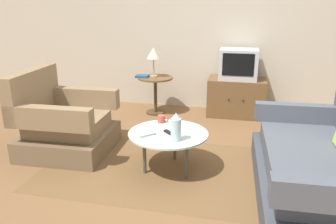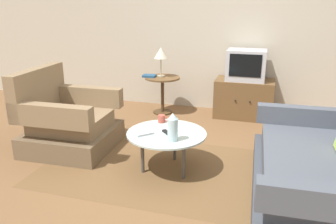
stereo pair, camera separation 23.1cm
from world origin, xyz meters
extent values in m
plane|color=brown|center=(0.00, 0.00, 0.00)|extent=(16.00, 16.00, 0.00)
cube|color=#BCB29E|center=(0.00, 2.47, 1.35)|extent=(9.00, 0.12, 2.70)
cube|color=brown|center=(-0.14, 0.15, 0.00)|extent=(2.61, 1.53, 0.00)
cube|color=brown|center=(-1.38, 0.36, 0.12)|extent=(0.98, 0.97, 0.24)
cube|color=#846B4C|center=(-1.38, 0.36, 0.33)|extent=(0.83, 0.69, 0.18)
cube|color=#846B4C|center=(-1.78, 0.35, 0.68)|extent=(0.17, 0.94, 0.53)
cube|color=#846B4C|center=(-1.36, -0.04, 0.54)|extent=(0.95, 0.17, 0.24)
cube|color=#846B4C|center=(-1.39, 0.76, 0.54)|extent=(0.95, 0.17, 0.24)
cube|color=#3E424B|center=(1.23, -0.08, 0.12)|extent=(1.03, 1.87, 0.24)
cube|color=#4C515B|center=(1.23, -0.08, 0.33)|extent=(0.88, 1.59, 0.18)
cube|color=#4C515B|center=(1.20, 0.77, 0.52)|extent=(0.97, 0.18, 0.20)
cylinder|color=#B2C6C1|center=(-0.14, 0.15, 0.41)|extent=(0.81, 0.81, 0.02)
cylinder|color=#4C4742|center=(-0.12, 0.40, 0.20)|extent=(0.04, 0.04, 0.40)
cylinder|color=#4C4742|center=(-0.36, 0.02, 0.20)|extent=(0.04, 0.04, 0.40)
cylinder|color=#4C4742|center=(0.07, 0.01, 0.20)|extent=(0.04, 0.04, 0.40)
cylinder|color=brown|center=(-0.75, 1.95, 0.56)|extent=(0.54, 0.54, 0.02)
cylinder|color=#47311C|center=(-0.75, 1.95, 0.28)|extent=(0.05, 0.05, 0.55)
cylinder|color=#47311C|center=(-0.75, 1.95, 0.01)|extent=(0.30, 0.30, 0.02)
cube|color=brown|center=(0.48, 2.12, 0.29)|extent=(0.85, 0.49, 0.57)
sphere|color=black|center=(0.38, 1.87, 0.31)|extent=(0.02, 0.02, 0.02)
sphere|color=black|center=(0.58, 1.87, 0.31)|extent=(0.02, 0.02, 0.02)
cube|color=#B7B7BC|center=(0.48, 2.12, 0.79)|extent=(0.56, 0.41, 0.44)
cube|color=black|center=(0.48, 1.91, 0.82)|extent=(0.44, 0.01, 0.32)
cylinder|color=#9E937A|center=(-0.78, 1.96, 0.59)|extent=(0.12, 0.12, 0.02)
cylinder|color=#9E937A|center=(-0.78, 1.96, 0.73)|extent=(0.02, 0.02, 0.26)
cone|color=beige|center=(-0.78, 1.96, 0.94)|extent=(0.21, 0.21, 0.17)
cylinder|color=silver|center=(-0.03, -0.03, 0.52)|extent=(0.10, 0.10, 0.22)
cone|color=silver|center=(-0.03, -0.03, 0.66)|extent=(0.09, 0.09, 0.06)
cylinder|color=#B74C3D|center=(-0.28, 0.43, 0.46)|extent=(0.08, 0.08, 0.08)
torus|color=#B74C3D|center=(-0.23, 0.43, 0.46)|extent=(0.06, 0.01, 0.06)
cube|color=black|center=(-0.12, 0.11, 0.42)|extent=(0.15, 0.15, 0.02)
cube|color=#B2B2B7|center=(-0.33, 0.02, 0.42)|extent=(0.16, 0.16, 0.02)
cube|color=navy|center=(-0.95, 1.90, 0.59)|extent=(0.20, 0.17, 0.03)
camera|label=1|loc=(0.56, -3.00, 1.69)|focal=36.54mm
camera|label=2|loc=(0.79, -2.94, 1.69)|focal=36.54mm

